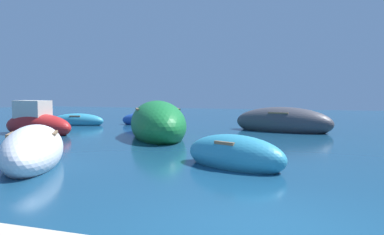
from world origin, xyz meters
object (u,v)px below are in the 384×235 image
at_px(moored_boat_3, 158,124).
at_px(moored_boat_8, 34,150).
at_px(moored_boat_6, 37,124).
at_px(moored_boat_9, 146,119).
at_px(moored_boat_0, 234,155).
at_px(moored_boat_5, 77,121).
at_px(moored_boat_7, 282,123).

distance_m(moored_boat_3, moored_boat_8, 6.96).
bearing_deg(moored_boat_3, moored_boat_6, 66.04).
bearing_deg(moored_boat_9, moored_boat_3, 109.88).
xyz_separation_m(moored_boat_6, moored_boat_9, (2.89, 6.51, -0.14)).
height_order(moored_boat_0, moored_boat_5, moored_boat_0).
relative_size(moored_boat_5, moored_boat_9, 1.09).
bearing_deg(moored_boat_8, moored_boat_3, -40.85).
bearing_deg(moored_boat_3, moored_boat_5, 30.35).
relative_size(moored_boat_3, moored_boat_7, 1.20).
bearing_deg(moored_boat_6, moored_boat_3, 14.70).
bearing_deg(moored_boat_7, moored_boat_5, 15.91).
bearing_deg(moored_boat_9, moored_boat_0, 115.34).
xyz_separation_m(moored_boat_5, moored_boat_7, (12.53, 0.25, 0.19)).
bearing_deg(moored_boat_5, moored_boat_7, 168.30).
xyz_separation_m(moored_boat_7, moored_boat_8, (-6.23, -11.23, -0.07)).
distance_m(moored_boat_6, moored_boat_8, 8.17).
xyz_separation_m(moored_boat_0, moored_boat_9, (-7.99, 11.41, 0.03)).
relative_size(moored_boat_0, moored_boat_3, 0.51).
bearing_deg(moored_boat_5, moored_boat_0, 128.06).
xyz_separation_m(moored_boat_5, moored_boat_9, (3.90, 1.75, 0.08)).
relative_size(moored_boat_6, moored_boat_7, 0.79).
distance_m(moored_boat_3, moored_boat_6, 6.24).
distance_m(moored_boat_5, moored_boat_7, 12.54).
bearing_deg(moored_boat_3, moored_boat_8, 142.36).
relative_size(moored_boat_8, moored_boat_9, 1.50).
xyz_separation_m(moored_boat_3, moored_boat_6, (-6.20, -0.67, -0.11)).
xyz_separation_m(moored_boat_3, moored_boat_7, (5.32, 4.34, -0.14)).
relative_size(moored_boat_5, moored_boat_6, 0.80).
distance_m(moored_boat_8, moored_boat_9, 12.96).
xyz_separation_m(moored_boat_7, moored_boat_9, (-8.63, 1.50, -0.11)).
distance_m(moored_boat_7, moored_boat_9, 8.76).
bearing_deg(moored_boat_7, moored_boat_9, 4.90).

